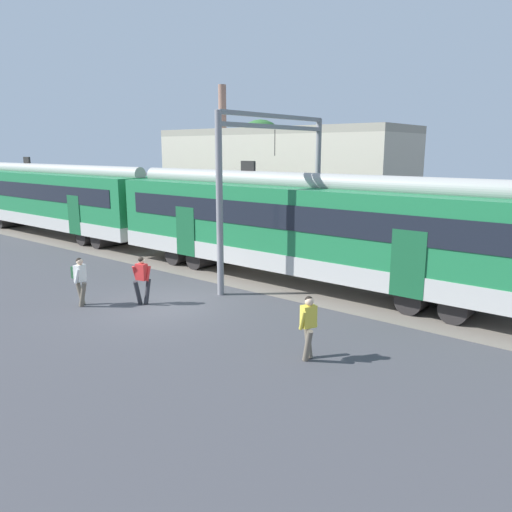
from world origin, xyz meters
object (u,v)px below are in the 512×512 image
commuter_train (158,210)px  pedestrian_yellow (308,323)px  pedestrian_red (142,277)px  pedestrian_white (80,277)px

commuter_train → pedestrian_yellow: size_ratio=22.83×
pedestrian_red → pedestrian_yellow: bearing=-2.5°
pedestrian_red → pedestrian_yellow: same height
commuter_train → pedestrian_yellow: (12.83, -6.02, -1.29)m
pedestrian_yellow → commuter_train: bearing=154.9°
pedestrian_red → pedestrian_white: bearing=-136.5°
pedestrian_white → pedestrian_yellow: size_ratio=1.00×
pedestrian_white → pedestrian_yellow: 8.48m
pedestrian_white → pedestrian_red: (1.49, 1.42, -0.03)m
pedestrian_white → pedestrian_yellow: bearing=7.6°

